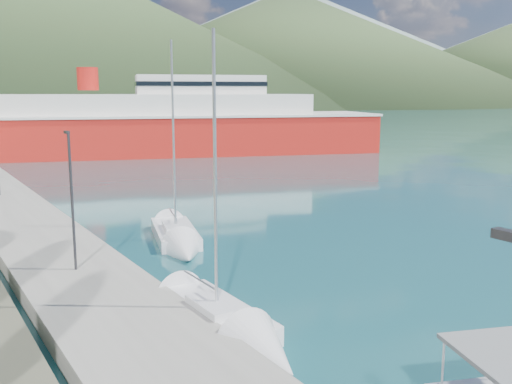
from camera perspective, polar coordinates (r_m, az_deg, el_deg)
quay at (r=37.44m, az=-21.99°, el=-3.25°), size 5.00×88.00×0.80m
hills_far at (r=650.94m, az=-18.94°, el=15.52°), size 1480.00×900.00×180.00m
hills_near at (r=400.99m, az=-16.11°, el=15.42°), size 1010.00×520.00×115.00m
lamp_posts at (r=25.96m, az=-18.08°, el=-0.30°), size 0.15×43.08×6.06m
sailboat_near at (r=19.99m, az=-1.71°, el=-14.18°), size 2.44×8.03×11.51m
sailboat_mid at (r=31.75m, az=-7.62°, el=-5.07°), size 4.54×8.74×12.17m
ferry at (r=80.41m, az=-9.93°, el=6.45°), size 63.05×32.24×12.33m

